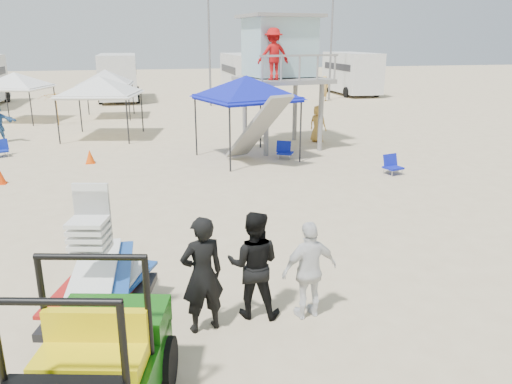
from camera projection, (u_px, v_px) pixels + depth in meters
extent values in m
plane|color=beige|center=(269.00, 330.00, 7.71)|extent=(140.00, 140.00, 0.00)
cube|color=yellow|center=(86.00, 376.00, 5.30)|extent=(1.37, 1.03, 0.26)
cube|color=black|center=(102.00, 303.00, 7.56)|extent=(1.72, 2.15, 0.12)
cylinder|color=black|center=(66.00, 321.00, 7.51)|extent=(0.32, 0.53, 0.50)
imported|color=black|center=(202.00, 275.00, 7.47)|extent=(0.76, 0.58, 1.85)
imported|color=black|center=(254.00, 264.00, 7.90)|extent=(1.03, 0.92, 1.77)
imported|color=white|center=(310.00, 270.00, 7.88)|extent=(1.00, 0.55, 1.62)
cylinder|color=gray|center=(260.00, 120.00, 18.97)|extent=(0.19, 0.19, 2.66)
cube|color=gray|center=(282.00, 80.00, 19.90)|extent=(3.62, 3.62, 0.17)
cube|color=#97BCC3|center=(280.00, 47.00, 19.83)|extent=(2.73, 2.46, 2.23)
imported|color=#B20F0F|center=(268.00, 54.00, 18.43)|extent=(1.20, 0.69, 1.87)
cylinder|color=black|center=(214.00, 137.00, 16.79)|extent=(0.06, 0.06, 2.30)
pyramid|color=#101AB0|center=(246.00, 75.00, 17.87)|extent=(3.75, 3.75, 0.80)
cube|color=#101AB0|center=(247.00, 98.00, 18.10)|extent=(3.75, 3.75, 0.18)
cylinder|color=black|center=(64.00, 122.00, 20.75)|extent=(0.06, 0.06, 1.99)
pyramid|color=silver|center=(99.00, 76.00, 21.92)|extent=(3.71, 3.71, 0.80)
cube|color=silver|center=(100.00, 94.00, 22.16)|extent=(3.71, 3.71, 0.18)
pyramid|color=white|center=(14.00, 72.00, 26.34)|extent=(3.67, 3.67, 0.80)
cube|color=white|center=(16.00, 88.00, 26.58)|extent=(3.67, 3.67, 0.18)
cylinder|color=black|center=(81.00, 104.00, 26.71)|extent=(0.06, 0.06, 1.92)
pyramid|color=silver|center=(105.00, 69.00, 27.70)|extent=(2.97, 2.97, 0.80)
cube|color=silver|center=(106.00, 84.00, 27.94)|extent=(2.97, 2.97, 0.18)
imported|color=orange|center=(58.00, 109.00, 25.71)|extent=(2.64, 2.64, 1.70)
cone|color=#FF4F08|center=(90.00, 156.00, 17.95)|extent=(0.34, 0.34, 0.50)
cone|color=#F93D07|center=(0.00, 176.00, 15.39)|extent=(0.34, 0.34, 0.50)
cube|color=#0E229D|center=(0.00, 151.00, 18.93)|extent=(0.71, 0.69, 0.06)
cube|color=#0E229D|center=(1.00, 145.00, 19.09)|extent=(0.56, 0.40, 0.44)
cube|color=#0F19A7|center=(393.00, 168.00, 16.50)|extent=(0.65, 0.62, 0.06)
cube|color=#0F19A7|center=(390.00, 160.00, 16.66)|extent=(0.57, 0.30, 0.44)
cylinder|color=#B2B2B7|center=(390.00, 173.00, 16.30)|extent=(0.03, 0.03, 0.20)
cube|color=#0D1A92|center=(285.00, 153.00, 18.63)|extent=(0.72, 0.70, 0.06)
cube|color=#0D1A92|center=(283.00, 146.00, 18.80)|extent=(0.55, 0.42, 0.44)
cylinder|color=#B2B2B7|center=(281.00, 158.00, 18.43)|extent=(0.03, 0.03, 0.20)
cube|color=silver|center=(118.00, 76.00, 35.85)|extent=(2.50, 6.50, 3.00)
cube|color=black|center=(118.00, 69.00, 35.72)|extent=(2.54, 5.20, 0.50)
cylinder|color=black|center=(100.00, 98.00, 34.04)|extent=(0.25, 0.80, 0.80)
cube|color=silver|center=(245.00, 75.00, 36.42)|extent=(2.50, 7.00, 3.00)
cube|color=black|center=(245.00, 69.00, 36.28)|extent=(2.54, 5.60, 0.50)
cylinder|color=black|center=(234.00, 98.00, 34.46)|extent=(0.25, 0.80, 0.80)
cube|color=silver|center=(351.00, 72.00, 39.77)|extent=(2.50, 6.60, 3.00)
cube|color=black|center=(352.00, 66.00, 39.64)|extent=(2.54, 5.28, 0.50)
cylinder|color=black|center=(346.00, 92.00, 37.93)|extent=(0.25, 0.80, 0.80)
cylinder|color=slate|center=(209.00, 44.00, 32.31)|extent=(0.14, 0.14, 8.00)
cylinder|color=slate|center=(331.00, 43.00, 35.66)|extent=(0.14, 0.14, 8.00)
imported|color=tan|center=(325.00, 89.00, 35.65)|extent=(0.77, 0.72, 1.78)
imported|color=#C18D37|center=(318.00, 124.00, 21.54)|extent=(0.88, 0.91, 1.58)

